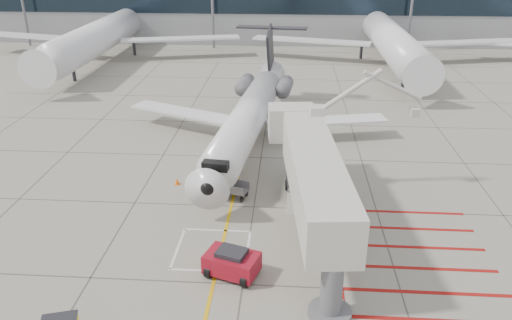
# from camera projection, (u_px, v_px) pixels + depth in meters

# --- Properties ---
(ground_plane) EXTENTS (260.00, 260.00, 0.00)m
(ground_plane) POSITION_uv_depth(u_px,v_px,m) (249.00, 241.00, 29.20)
(ground_plane) COLOR gray
(ground_plane) RESTS_ON ground
(regional_jet) EXTENTS (27.10, 32.66, 7.93)m
(regional_jet) POSITION_uv_depth(u_px,v_px,m) (243.00, 108.00, 39.06)
(regional_jet) COLOR silver
(regional_jet) RESTS_ON ground_plane
(jet_bridge) EXTENTS (10.14, 18.64, 7.17)m
(jet_bridge) POSITION_uv_depth(u_px,v_px,m) (316.00, 187.00, 27.65)
(jet_bridge) COLOR silver
(jet_bridge) RESTS_ON ground_plane
(pushback_tug) EXTENTS (3.13, 2.49, 1.59)m
(pushback_tug) POSITION_uv_depth(u_px,v_px,m) (232.00, 262.00, 26.00)
(pushback_tug) COLOR maroon
(pushback_tug) RESTS_ON ground_plane
(baggage_cart) EXTENTS (2.04, 1.61, 1.13)m
(baggage_cart) POSITION_uv_depth(u_px,v_px,m) (234.00, 190.00, 33.86)
(baggage_cart) COLOR slate
(baggage_cart) RESTS_ON ground_plane
(ground_power_unit) EXTENTS (2.22, 1.53, 1.62)m
(ground_power_unit) POSITION_uv_depth(u_px,v_px,m) (304.00, 200.00, 32.04)
(ground_power_unit) COLOR silver
(ground_power_unit) RESTS_ON ground_plane
(cone_nose) EXTENTS (0.36, 0.36, 0.50)m
(cone_nose) POSITION_uv_depth(u_px,v_px,m) (177.00, 181.00, 35.72)
(cone_nose) COLOR #FF620D
(cone_nose) RESTS_ON ground_plane
(cone_side) EXTENTS (0.33, 0.33, 0.47)m
(cone_side) POSITION_uv_depth(u_px,v_px,m) (307.00, 185.00, 35.20)
(cone_side) COLOR #E63C0C
(cone_side) RESTS_ON ground_plane
(bg_aircraft_b) EXTENTS (37.78, 41.98, 12.59)m
(bg_aircraft_b) POSITION_uv_depth(u_px,v_px,m) (104.00, 13.00, 69.92)
(bg_aircraft_b) COLOR silver
(bg_aircraft_b) RESTS_ON ground_plane
(bg_aircraft_c) EXTENTS (37.48, 41.64, 12.49)m
(bg_aircraft_c) POSITION_uv_depth(u_px,v_px,m) (390.00, 17.00, 67.47)
(bg_aircraft_c) COLOR silver
(bg_aircraft_c) RESTS_ON ground_plane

